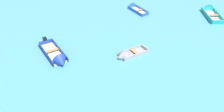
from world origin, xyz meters
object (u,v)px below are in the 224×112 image
object	(u,v)px
rowboat_blue_midfield_right	(134,8)
rowboat_deep_blue_near_right	(57,58)
rowboat_turquoise_back_row_center	(209,11)
rowboat_grey_far_back	(126,55)

from	to	relation	value
rowboat_blue_midfield_right	rowboat_deep_blue_near_right	distance (m)	13.66
rowboat_blue_midfield_right	rowboat_deep_blue_near_right	world-z (taller)	rowboat_deep_blue_near_right
rowboat_turquoise_back_row_center	rowboat_deep_blue_near_right	distance (m)	19.85
rowboat_blue_midfield_right	rowboat_turquoise_back_row_center	world-z (taller)	rowboat_turquoise_back_row_center
rowboat_blue_midfield_right	rowboat_turquoise_back_row_center	bearing A→B (deg)	-19.83
rowboat_grey_far_back	rowboat_deep_blue_near_right	xyz separation A→B (m)	(-6.27, 0.93, 0.05)
rowboat_blue_midfield_right	rowboat_turquoise_back_row_center	distance (m)	9.39
rowboat_turquoise_back_row_center	rowboat_grey_far_back	bearing A→B (deg)	-151.10
rowboat_deep_blue_near_right	rowboat_turquoise_back_row_center	bearing A→B (deg)	17.74
rowboat_blue_midfield_right	rowboat_deep_blue_near_right	bearing A→B (deg)	-137.50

